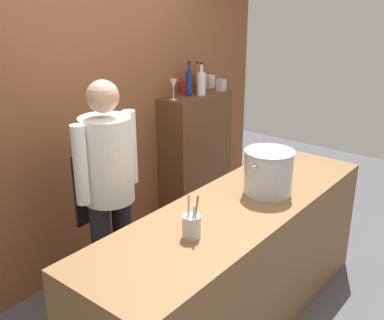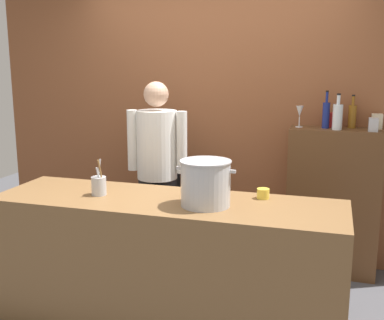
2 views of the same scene
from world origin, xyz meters
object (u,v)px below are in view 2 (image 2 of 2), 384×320
at_px(wine_bottle_clear, 338,116).
at_px(wine_glass_tall, 300,112).
at_px(spice_tin_red, 333,120).
at_px(utensil_crock, 99,185).
at_px(chef, 157,164).
at_px(spice_tin_cream, 377,121).
at_px(butter_jar, 263,194).
at_px(wine_bottle_cobalt, 326,114).
at_px(wine_bottle_amber, 352,116).
at_px(stockpot_large, 206,183).
at_px(spice_tin_silver, 373,125).

xyz_separation_m(wine_bottle_clear, wine_glass_tall, (-0.31, 0.07, 0.02)).
bearing_deg(spice_tin_red, wine_bottle_clear, -76.50).
height_order(utensil_crock, spice_tin_red, spice_tin_red).
xyz_separation_m(chef, spice_tin_cream, (1.77, 0.48, 0.37)).
height_order(butter_jar, wine_bottle_cobalt, wine_bottle_cobalt).
xyz_separation_m(wine_bottle_amber, wine_glass_tall, (-0.43, -0.07, 0.02)).
relative_size(chef, wine_bottle_cobalt, 5.29).
height_order(wine_bottle_cobalt, spice_tin_red, wine_bottle_cobalt).
height_order(chef, spice_tin_cream, chef).
relative_size(stockpot_large, wine_bottle_amber, 1.41).
distance_m(utensil_crock, wine_glass_tall, 1.81).
bearing_deg(stockpot_large, spice_tin_cream, 49.99).
height_order(wine_bottle_cobalt, wine_bottle_clear, wine_bottle_cobalt).
distance_m(chef, wine_bottle_clear, 1.55).
xyz_separation_m(wine_bottle_cobalt, spice_tin_red, (0.06, 0.08, -0.05)).
height_order(stockpot_large, spice_tin_red, spice_tin_red).
bearing_deg(butter_jar, stockpot_large, -141.25).
height_order(stockpot_large, wine_bottle_cobalt, wine_bottle_cobalt).
xyz_separation_m(butter_jar, spice_tin_cream, (0.78, 1.05, 0.40)).
relative_size(wine_bottle_cobalt, spice_tin_silver, 2.86).
xyz_separation_m(utensil_crock, spice_tin_silver, (1.85, 1.12, 0.36)).
relative_size(butter_jar, spice_tin_cream, 0.69).
height_order(wine_bottle_clear, spice_tin_red, wine_bottle_clear).
height_order(chef, utensil_crock, chef).
bearing_deg(wine_bottle_cobalt, utensil_crock, -140.59).
bearing_deg(wine_bottle_cobalt, wine_bottle_amber, 19.03).
bearing_deg(spice_tin_red, wine_bottle_cobalt, -126.68).
distance_m(utensil_crock, spice_tin_red, 2.05).
height_order(stockpot_large, wine_bottle_amber, wine_bottle_amber).
bearing_deg(spice_tin_cream, utensil_crock, -145.60).
relative_size(wine_bottle_clear, spice_tin_red, 2.38).
xyz_separation_m(stockpot_large, wine_glass_tall, (0.49, 1.25, 0.35)).
relative_size(wine_bottle_clear, spice_tin_cream, 2.36).
xyz_separation_m(wine_bottle_clear, spice_tin_red, (-0.04, 0.15, -0.05)).
xyz_separation_m(wine_bottle_cobalt, wine_glass_tall, (-0.22, 0.00, 0.01)).
bearing_deg(chef, spice_tin_silver, -171.76).
relative_size(wine_bottle_amber, spice_tin_red, 2.25).
xyz_separation_m(spice_tin_silver, spice_tin_cream, (0.04, 0.18, 0.01)).
distance_m(chef, wine_bottle_cobalt, 1.48).
height_order(wine_bottle_clear, spice_tin_cream, wine_bottle_clear).
xyz_separation_m(wine_bottle_amber, spice_tin_cream, (0.20, 0.00, -0.04)).
bearing_deg(butter_jar, chef, 149.69).
bearing_deg(stockpot_large, wine_bottle_clear, 55.90).
height_order(utensil_crock, butter_jar, utensil_crock).
bearing_deg(wine_bottle_clear, spice_tin_silver, -5.99).
distance_m(stockpot_large, wine_glass_tall, 1.39).
height_order(chef, stockpot_large, chef).
height_order(wine_glass_tall, spice_tin_red, wine_glass_tall).
bearing_deg(wine_bottle_clear, spice_tin_red, 103.50).
xyz_separation_m(chef, wine_bottle_cobalt, (1.36, 0.40, 0.42)).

